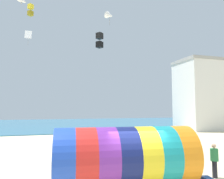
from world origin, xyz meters
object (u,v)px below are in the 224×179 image
(giant_inflatable_tube, at_px, (125,156))
(bystander_near_water, at_px, (97,137))
(kite_white_diamond, at_px, (28,35))
(kite_handler, at_px, (214,160))
(kite_white_parafoil, at_px, (21,1))
(kite_white_delta, at_px, (110,15))
(kite_yellow_box, at_px, (31,10))
(kite_black_box, at_px, (100,40))

(giant_inflatable_tube, xyz_separation_m, bystander_near_water, (1.14, 10.83, -0.54))
(giant_inflatable_tube, xyz_separation_m, kite_white_diamond, (-5.56, 15.35, 10.17))
(kite_handler, xyz_separation_m, kite_white_parafoil, (-10.50, 10.54, 11.98))
(kite_white_delta, xyz_separation_m, kite_white_parafoil, (-7.88, 0.53, 0.54))
(kite_handler, distance_m, kite_yellow_box, 23.17)
(kite_black_box, relative_size, kite_white_parafoil, 2.09)
(bystander_near_water, bearing_deg, kite_handler, -72.09)
(kite_black_box, height_order, kite_white_parafoil, kite_white_parafoil)
(bystander_near_water, bearing_deg, kite_white_diamond, 146.03)
(giant_inflatable_tube, xyz_separation_m, kite_handler, (4.71, -0.20, -0.45))
(kite_white_diamond, bearing_deg, kite_white_parafoil, -92.62)
(kite_white_delta, bearing_deg, kite_white_diamond, 144.06)
(kite_handler, distance_m, kite_white_diamond, 21.45)
(kite_black_box, bearing_deg, bystander_near_water, -107.85)
(kite_white_diamond, distance_m, kite_white_parafoil, 5.20)
(giant_inflatable_tube, bearing_deg, kite_handler, -2.42)
(giant_inflatable_tube, relative_size, bystander_near_water, 4.21)
(kite_white_delta, distance_m, kite_white_parafoil, 7.92)
(giant_inflatable_tube, height_order, kite_white_diamond, kite_white_diamond)
(kite_handler, distance_m, kite_white_parafoil, 19.10)
(kite_white_diamond, bearing_deg, kite_yellow_box, 64.02)
(giant_inflatable_tube, xyz_separation_m, kite_yellow_box, (-5.43, 15.62, 13.10))
(kite_yellow_box, height_order, kite_white_parafoil, kite_yellow_box)
(kite_black_box, distance_m, bystander_near_water, 10.53)
(kite_white_delta, bearing_deg, kite_black_box, 91.84)
(bystander_near_water, bearing_deg, kite_white_delta, -47.41)
(kite_black_box, bearing_deg, kite_yellow_box, 163.35)
(kite_white_parafoil, bearing_deg, kite_yellow_box, 86.09)
(kite_white_delta, height_order, kite_black_box, kite_white_delta)
(kite_black_box, distance_m, kite_white_parafoil, 8.56)
(kite_black_box, bearing_deg, kite_white_delta, -88.16)
(giant_inflatable_tube, bearing_deg, kite_yellow_box, 109.16)
(kite_white_parafoil, bearing_deg, kite_white_diamond, 87.38)
(kite_yellow_box, bearing_deg, kite_white_delta, -37.72)
(kite_white_diamond, relative_size, kite_black_box, 0.98)
(kite_handler, relative_size, kite_white_parafoil, 2.01)
(kite_handler, height_order, kite_black_box, kite_black_box)
(kite_black_box, bearing_deg, giant_inflatable_tube, -98.37)
(kite_white_diamond, bearing_deg, kite_handler, -56.56)
(kite_black_box, xyz_separation_m, kite_white_parafoil, (-7.76, -3.07, 1.89))
(kite_black_box, bearing_deg, kite_white_parafoil, -158.45)
(kite_white_parafoil, bearing_deg, kite_white_delta, -3.88)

